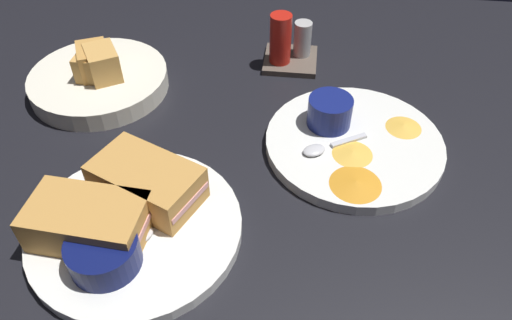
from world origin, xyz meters
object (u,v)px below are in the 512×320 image
ramekin_light_gravy (330,111)px  bread_basket_rear (99,78)px  sandwich_half_far (88,221)px  plate_sandwich_main (136,229)px  plate_chips_companion (354,144)px  ramekin_dark_sauce (103,252)px  spoon_by_gravy_ramekin (323,148)px  spoon_by_dark_ramekin (150,229)px  condiment_caddy (289,46)px  sandwich_half_near (147,182)px

ramekin_light_gravy → bread_basket_rear: bread_basket_rear is taller
sandwich_half_far → bread_basket_rear: size_ratio=0.63×
plate_sandwich_main → plate_chips_companion: same height
ramekin_dark_sauce → spoon_by_gravy_ramekin: size_ratio=0.85×
plate_sandwich_main → ramekin_dark_sauce: 6.31cm
plate_sandwich_main → spoon_by_gravy_ramekin: (21.67, 15.68, 1.16)cm
bread_basket_rear → ramekin_light_gravy: bearing=-9.8°
sandwich_half_far → ramekin_light_gravy: bearing=41.2°
ramekin_light_gravy → ramekin_dark_sauce: bearing=-131.5°
spoon_by_gravy_ramekin → ramekin_dark_sauce: bearing=-137.5°
ramekin_dark_sauce → spoon_by_dark_ramekin: (3.53, 4.84, -1.56)cm
ramekin_dark_sauce → condiment_caddy: (16.74, 44.49, -0.12)cm
sandwich_half_far → spoon_by_dark_ramekin: size_ratio=1.55×
spoon_by_gravy_ramekin → condiment_caddy: 24.21cm
sandwich_half_far → ramekin_light_gravy: size_ratio=2.17×
ramekin_light_gravy → sandwich_half_near: bearing=-142.8°
ramekin_dark_sauce → plate_sandwich_main: bearing=75.2°
sandwich_half_near → plate_chips_companion: (25.64, 13.53, -3.20)cm
ramekin_light_gravy → spoon_by_gravy_ramekin: ramekin_light_gravy is taller
plate_sandwich_main → sandwich_half_far: size_ratio=1.85×
plate_sandwich_main → bread_basket_rear: (-14.28, 27.76, 1.44)cm
plate_sandwich_main → bread_basket_rear: bread_basket_rear is taller
spoon_by_gravy_ramekin → bread_basket_rear: size_ratio=0.42×
sandwich_half_near → spoon_by_dark_ramekin: 6.02cm
ramekin_light_gravy → bread_basket_rear: (-36.67, 6.33, -1.66)cm
sandwich_half_near → ramekin_light_gravy: 27.51cm
plate_chips_companion → plate_sandwich_main: bearing=-145.0°
sandwich_half_near → bread_basket_rear: 27.37cm
condiment_caddy → sandwich_half_far: bearing=-115.7°
ramekin_light_gravy → spoon_by_gravy_ramekin: bearing=-97.1°
plate_sandwich_main → spoon_by_dark_ramekin: bearing=-17.7°
spoon_by_gravy_ramekin → bread_basket_rear: bread_basket_rear is taller
spoon_by_dark_ramekin → bread_basket_rear: 32.79cm
bread_basket_rear → sandwich_half_far: bearing=-71.6°
sandwich_half_near → spoon_by_gravy_ramekin: size_ratio=1.62×
plate_chips_companion → ramekin_light_gravy: size_ratio=3.95×
plate_chips_companion → bread_basket_rear: (-40.41, 9.44, 1.44)cm
ramekin_light_gravy → sandwich_half_far: bearing=-138.8°
ramekin_dark_sauce → plate_chips_companion: size_ratio=0.32×
plate_sandwich_main → bread_basket_rear: bearing=117.2°
plate_sandwich_main → plate_chips_companion: (26.13, 18.31, 0.00)cm
plate_chips_companion → bread_basket_rear: size_ratio=1.14×
sandwich_half_near → ramekin_dark_sauce: sandwich_half_near is taller
plate_sandwich_main → ramekin_light_gravy: 31.15cm
ramekin_dark_sauce → bread_basket_rear: 35.67cm
sandwich_half_far → ramekin_dark_sauce: sandwich_half_far is taller
spoon_by_dark_ramekin → plate_chips_companion: size_ratio=0.35×
plate_chips_companion → condiment_caddy: (-10.84, 20.67, 2.61)cm
spoon_by_dark_ramekin → ramekin_dark_sauce: bearing=-126.1°
plate_sandwich_main → condiment_caddy: condiment_caddy is taller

